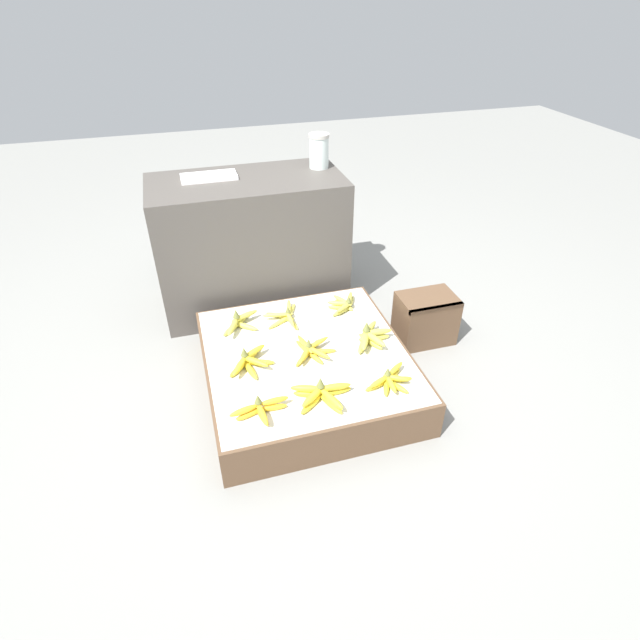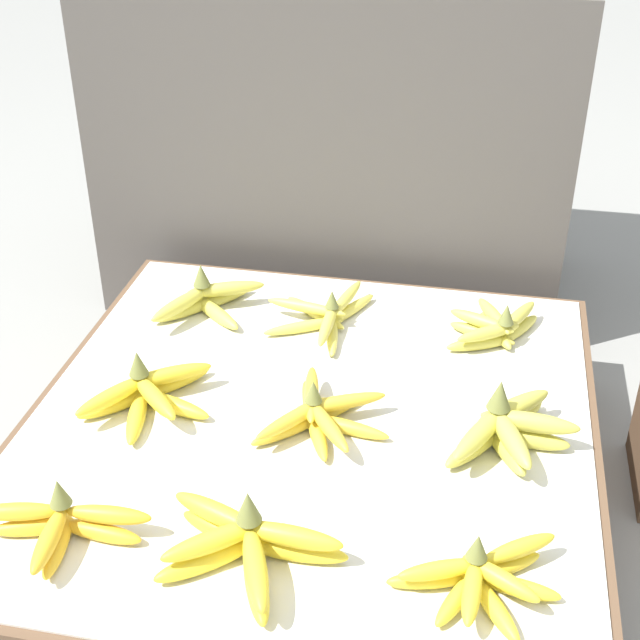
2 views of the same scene
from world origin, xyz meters
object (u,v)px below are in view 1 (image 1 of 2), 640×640
Objects in this scene: banana_bunch_back_left at (239,322)px; banana_bunch_front_left at (261,409)px; banana_bunch_middle_left at (249,361)px; banana_bunch_middle_midright at (370,336)px; banana_bunch_back_midright at (344,304)px; banana_bunch_front_midright at (390,380)px; banana_bunch_back_midleft at (286,316)px; wooden_crate at (425,318)px; glass_jar at (319,151)px; foam_tray_white at (209,177)px; banana_bunch_middle_midleft at (311,350)px; banana_bunch_front_midleft at (322,395)px.

banana_bunch_front_left is at bearing -90.83° from banana_bunch_back_left.
banana_bunch_middle_midright is at bearing 1.53° from banana_bunch_middle_left.
banana_bunch_middle_midright is (0.59, 0.33, 0.01)m from banana_bunch_front_left.
banana_bunch_back_left is 0.56m from banana_bunch_back_midright.
banana_bunch_front_midright is 1.28× the size of banana_bunch_back_midright.
wooden_crate is at bearing -8.90° from banana_bunch_back_midleft.
glass_jar is at bearing 57.17° from banana_bunch_middle_left.
banana_bunch_back_left is at bearing -88.48° from foam_tray_white.
banana_bunch_middle_midleft is 1.16m from glass_jar.
banana_bunch_back_left is (-0.29, 0.31, 0.00)m from banana_bunch_middle_midleft.
banana_bunch_back_left is (0.01, 0.63, 0.00)m from banana_bunch_front_left.
banana_bunch_front_midleft is 0.39m from banana_bunch_middle_left.
banana_bunch_middle_midright is at bearing -56.38° from foam_tray_white.
banana_bunch_middle_left is at bearing 129.62° from banana_bunch_front_midleft.
foam_tray_white is (-1.00, 0.72, 0.63)m from wooden_crate.
banana_bunch_front_midleft is 1.17× the size of banana_bunch_middle_midleft.
foam_tray_white reaches higher than banana_bunch_middle_midleft.
banana_bunch_front_left is 1.05× the size of banana_bunch_middle_left.
banana_bunch_middle_left reaches higher than banana_bunch_back_midleft.
banana_bunch_back_left reaches higher than banana_bunch_middle_midleft.
wooden_crate is 1.38m from foam_tray_white.
banana_bunch_front_left is at bearing -133.03° from banana_bunch_middle_midleft.
banana_bunch_middle_midleft is 1.11m from foam_tray_white.
banana_bunch_middle_midleft is 0.42m from banana_bunch_back_left.
banana_bunch_front_midleft reaches higher than banana_bunch_back_midleft.
banana_bunch_back_left reaches higher than wooden_crate.
banana_bunch_front_midright is 0.31m from banana_bunch_middle_midright.
foam_tray_white is at bearing 115.47° from banana_bunch_front_midright.
banana_bunch_middle_midright reaches higher than wooden_crate.
foam_tray_white is (-0.01, 1.23, 0.54)m from banana_bunch_front_left.
banana_bunch_back_midleft is (-0.34, 0.30, -0.01)m from banana_bunch_middle_midright.
banana_bunch_back_left is 1.24× the size of banana_bunch_back_midright.
banana_bunch_middle_midright is (-0.40, -0.19, 0.10)m from wooden_crate.
glass_jar is at bearing 118.01° from wooden_crate.
banana_bunch_back_midright is (0.56, 0.33, -0.00)m from banana_bunch_middle_left.
banana_bunch_back_midright is at bearing 1.41° from banana_bunch_back_left.
banana_bunch_back_left reaches higher than banana_bunch_front_midright.
banana_bunch_back_midleft is (-0.01, 0.62, -0.01)m from banana_bunch_front_midleft.
banana_bunch_front_left reaches higher than wooden_crate.
banana_bunch_front_left is 0.31m from banana_bunch_middle_left.
banana_bunch_middle_left is 1.30× the size of glass_jar.
banana_bunch_front_left is at bearing -131.63° from banana_bunch_back_midright.
banana_bunch_middle_left is 1.08× the size of banana_bunch_middle_midleft.
banana_bunch_back_midright is at bearing -93.42° from glass_jar.
banana_bunch_middle_midright is at bearing 28.90° from banana_bunch_front_left.
banana_bunch_middle_midleft is 1.21× the size of glass_jar.
banana_bunch_middle_midleft is at bearing 82.88° from banana_bunch_front_midleft.
wooden_crate is 0.76m from banana_bunch_back_midleft.
banana_bunch_back_midright is 0.61× the size of foam_tray_white.
banana_bunch_front_left is at bearing -151.10° from banana_bunch_middle_midright.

